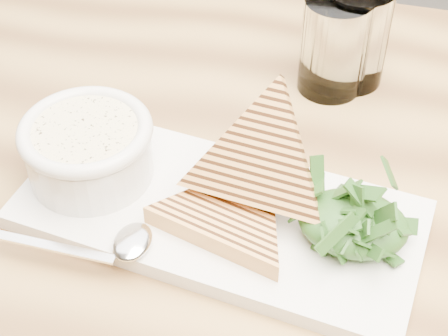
% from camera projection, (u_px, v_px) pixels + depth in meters
% --- Properties ---
extents(table_top, '(1.34, 0.90, 0.04)m').
position_uv_depth(table_top, '(286.00, 252.00, 0.64)').
color(table_top, '#A37A40').
rests_on(table_top, ground).
extents(platter, '(0.39, 0.21, 0.02)m').
position_uv_depth(platter, '(219.00, 214.00, 0.64)').
color(platter, white).
rests_on(platter, table_top).
extents(soup_bowl, '(0.12, 0.12, 0.05)m').
position_uv_depth(soup_bowl, '(90.00, 155.00, 0.65)').
color(soup_bowl, white).
rests_on(soup_bowl, platter).
extents(soup, '(0.10, 0.10, 0.01)m').
position_uv_depth(soup, '(85.00, 132.00, 0.63)').
color(soup, beige).
rests_on(soup, soup_bowl).
extents(bowl_rim, '(0.13, 0.13, 0.01)m').
position_uv_depth(bowl_rim, '(85.00, 130.00, 0.63)').
color(bowl_rim, white).
rests_on(bowl_rim, soup_bowl).
extents(sandwich_flat, '(0.19, 0.19, 0.02)m').
position_uv_depth(sandwich_flat, '(231.00, 215.00, 0.61)').
color(sandwich_flat, '#D9974D').
rests_on(sandwich_flat, platter).
extents(sandwich_lean, '(0.18, 0.19, 0.17)m').
position_uv_depth(sandwich_lean, '(260.00, 162.00, 0.60)').
color(sandwich_lean, '#D9974D').
rests_on(sandwich_lean, sandwich_flat).
extents(salad_base, '(0.10, 0.08, 0.04)m').
position_uv_depth(salad_base, '(353.00, 223.00, 0.60)').
color(salad_base, '#163912').
rests_on(salad_base, platter).
extents(arugula_pile, '(0.11, 0.10, 0.05)m').
position_uv_depth(arugula_pile, '(354.00, 217.00, 0.59)').
color(arugula_pile, '#346324').
rests_on(arugula_pile, platter).
extents(spoon_bowl, '(0.03, 0.05, 0.01)m').
position_uv_depth(spoon_bowl, '(133.00, 242.00, 0.60)').
color(spoon_bowl, silver).
rests_on(spoon_bowl, platter).
extents(spoon_handle, '(0.11, 0.01, 0.00)m').
position_uv_depth(spoon_handle, '(53.00, 247.00, 0.60)').
color(spoon_handle, silver).
rests_on(spoon_handle, platter).
extents(glass_near, '(0.08, 0.08, 0.12)m').
position_uv_depth(glass_near, '(355.00, 36.00, 0.77)').
color(glass_near, white).
rests_on(glass_near, table_top).
extents(glass_far, '(0.07, 0.07, 0.11)m').
position_uv_depth(glass_far, '(333.00, 46.00, 0.76)').
color(glass_far, white).
rests_on(glass_far, table_top).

